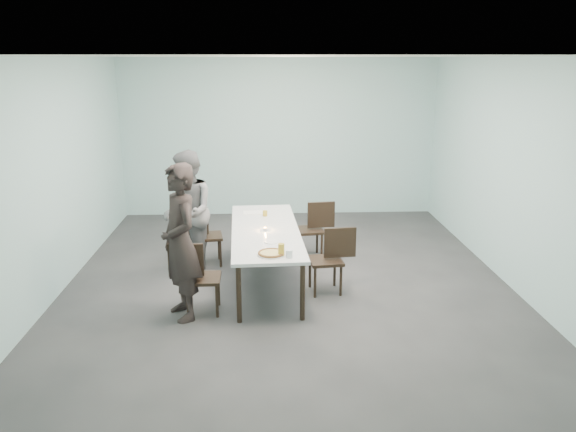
{
  "coord_description": "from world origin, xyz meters",
  "views": [
    {
      "loc": [
        -0.32,
        -7.26,
        2.98
      ],
      "look_at": [
        0.0,
        -0.26,
        1.0
      ],
      "focal_mm": 35.0,
      "sensor_mm": 36.0,
      "label": 1
    }
  ],
  "objects_px": {
    "diner_near": "(180,243)",
    "side_plate": "(271,242)",
    "chair_far_right": "(314,226)",
    "amber_tumbler": "(265,213)",
    "pizza": "(271,253)",
    "chair_near_right": "(332,255)",
    "beer_glass": "(281,250)",
    "chair_near_left": "(196,273)",
    "table": "(265,233)",
    "tealight": "(265,229)",
    "diner_far": "(188,212)",
    "chair_far_left": "(202,232)",
    "water_tumbler": "(289,254)"
  },
  "relations": [
    {
      "from": "chair_far_left",
      "to": "side_plate",
      "type": "xyz_separation_m",
      "value": [
        1.0,
        -1.26,
        0.25
      ]
    },
    {
      "from": "chair_far_left",
      "to": "amber_tumbler",
      "type": "distance_m",
      "value": 0.98
    },
    {
      "from": "chair_near_left",
      "to": "beer_glass",
      "type": "distance_m",
      "value": 1.08
    },
    {
      "from": "table",
      "to": "chair_near_right",
      "type": "relative_size",
      "value": 3.03
    },
    {
      "from": "diner_far",
      "to": "tealight",
      "type": "height_order",
      "value": "diner_far"
    },
    {
      "from": "table",
      "to": "amber_tumbler",
      "type": "bearing_deg",
      "value": 89.94
    },
    {
      "from": "side_plate",
      "to": "tealight",
      "type": "xyz_separation_m",
      "value": [
        -0.07,
        0.5,
        0.02
      ]
    },
    {
      "from": "diner_near",
      "to": "chair_near_left",
      "type": "bearing_deg",
      "value": 100.36
    },
    {
      "from": "chair_near_right",
      "to": "diner_near",
      "type": "xyz_separation_m",
      "value": [
        -1.85,
        -0.66,
        0.42
      ]
    },
    {
      "from": "diner_near",
      "to": "pizza",
      "type": "bearing_deg",
      "value": 64.57
    },
    {
      "from": "chair_far_left",
      "to": "side_plate",
      "type": "height_order",
      "value": "chair_far_left"
    },
    {
      "from": "chair_far_left",
      "to": "pizza",
      "type": "distance_m",
      "value": 2.01
    },
    {
      "from": "chair_far_right",
      "to": "diner_near",
      "type": "bearing_deg",
      "value": 42.53
    },
    {
      "from": "table",
      "to": "chair_far_left",
      "type": "distance_m",
      "value": 1.19
    },
    {
      "from": "chair_near_left",
      "to": "side_plate",
      "type": "height_order",
      "value": "chair_near_left"
    },
    {
      "from": "pizza",
      "to": "chair_far_right",
      "type": "bearing_deg",
      "value": 70.93
    },
    {
      "from": "diner_far",
      "to": "amber_tumbler",
      "type": "height_order",
      "value": "diner_far"
    },
    {
      "from": "diner_far",
      "to": "beer_glass",
      "type": "height_order",
      "value": "diner_far"
    },
    {
      "from": "table",
      "to": "chair_far_left",
      "type": "xyz_separation_m",
      "value": [
        -0.93,
        0.72,
        -0.19
      ]
    },
    {
      "from": "chair_far_right",
      "to": "amber_tumbler",
      "type": "height_order",
      "value": "chair_far_right"
    },
    {
      "from": "diner_near",
      "to": "water_tumbler",
      "type": "bearing_deg",
      "value": 59.95
    },
    {
      "from": "chair_near_right",
      "to": "chair_far_right",
      "type": "relative_size",
      "value": 1.0
    },
    {
      "from": "chair_far_left",
      "to": "side_plate",
      "type": "bearing_deg",
      "value": -59.57
    },
    {
      "from": "chair_near_left",
      "to": "tealight",
      "type": "height_order",
      "value": "chair_near_left"
    },
    {
      "from": "chair_near_right",
      "to": "side_plate",
      "type": "bearing_deg",
      "value": 5.84
    },
    {
      "from": "chair_near_right",
      "to": "diner_far",
      "type": "bearing_deg",
      "value": -31.06
    },
    {
      "from": "chair_near_left",
      "to": "side_plate",
      "type": "bearing_deg",
      "value": 21.66
    },
    {
      "from": "chair_near_left",
      "to": "water_tumbler",
      "type": "bearing_deg",
      "value": -10.57
    },
    {
      "from": "side_plate",
      "to": "pizza",
      "type": "bearing_deg",
      "value": -90.83
    },
    {
      "from": "side_plate",
      "to": "chair_near_left",
      "type": "bearing_deg",
      "value": -157.31
    },
    {
      "from": "table",
      "to": "diner_far",
      "type": "relative_size",
      "value": 1.51
    },
    {
      "from": "side_plate",
      "to": "tealight",
      "type": "distance_m",
      "value": 0.51
    },
    {
      "from": "chair_near_left",
      "to": "chair_far_right",
      "type": "height_order",
      "value": "same"
    },
    {
      "from": "pizza",
      "to": "side_plate",
      "type": "distance_m",
      "value": 0.47
    },
    {
      "from": "chair_far_left",
      "to": "side_plate",
      "type": "relative_size",
      "value": 4.83
    },
    {
      "from": "diner_far",
      "to": "water_tumbler",
      "type": "height_order",
      "value": "diner_far"
    },
    {
      "from": "chair_far_right",
      "to": "amber_tumbler",
      "type": "relative_size",
      "value": 10.88
    },
    {
      "from": "chair_far_left",
      "to": "pizza",
      "type": "relative_size",
      "value": 2.56
    },
    {
      "from": "diner_near",
      "to": "side_plate",
      "type": "xyz_separation_m",
      "value": [
        1.06,
        0.49,
        -0.17
      ]
    },
    {
      "from": "side_plate",
      "to": "water_tumbler",
      "type": "bearing_deg",
      "value": -70.74
    },
    {
      "from": "chair_far_left",
      "to": "chair_near_left",
      "type": "bearing_deg",
      "value": -94.8
    },
    {
      "from": "chair_near_left",
      "to": "chair_near_right",
      "type": "distance_m",
      "value": 1.78
    },
    {
      "from": "chair_near_right",
      "to": "beer_glass",
      "type": "xyz_separation_m",
      "value": [
        -0.68,
        -0.68,
        0.32
      ]
    },
    {
      "from": "chair_far_right",
      "to": "tealight",
      "type": "height_order",
      "value": "chair_far_right"
    },
    {
      "from": "water_tumbler",
      "to": "table",
      "type": "bearing_deg",
      "value": 103.55
    },
    {
      "from": "chair_near_left",
      "to": "chair_near_right",
      "type": "bearing_deg",
      "value": 16.96
    },
    {
      "from": "chair_near_left",
      "to": "diner_near",
      "type": "bearing_deg",
      "value": -144.01
    },
    {
      "from": "chair_near_right",
      "to": "tealight",
      "type": "xyz_separation_m",
      "value": [
        -0.86,
        0.33,
        0.27
      ]
    },
    {
      "from": "beer_glass",
      "to": "water_tumbler",
      "type": "bearing_deg",
      "value": -30.9
    },
    {
      "from": "table",
      "to": "beer_glass",
      "type": "xyz_separation_m",
      "value": [
        0.18,
        -1.06,
        0.13
      ]
    }
  ]
}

